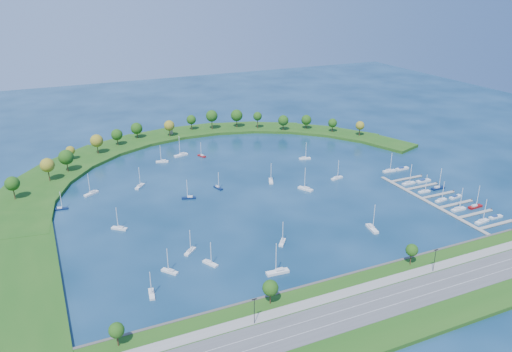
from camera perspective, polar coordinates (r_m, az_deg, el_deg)
name	(u,v)px	position (r m, az deg, el deg)	size (l,w,h in m)	color
ground	(252,187)	(290.07, -0.49, -1.22)	(700.00, 700.00, 0.00)	#07253C
south_shoreline	(385,301)	(197.45, 14.57, -13.69)	(420.00, 43.10, 11.60)	#1D4E14
breakwater	(153,169)	(319.74, -11.69, 0.74)	(286.74, 247.64, 2.00)	#1D4E14
breakwater_trees	(182,132)	(361.14, -8.41, 5.05)	(244.03, 94.28, 15.46)	#382314
harbor_tower	(171,131)	(386.89, -9.64, 5.10)	(2.60, 2.60, 4.60)	gray
dock_system	(441,201)	(289.25, 20.33, -2.65)	(24.28, 82.00, 1.60)	gray
moored_boat_0	(61,208)	(280.74, -21.38, -3.44)	(7.06, 2.87, 10.07)	#0A1A3F
moored_boat_1	(218,187)	(287.88, -4.35, -1.28)	(3.69, 7.16, 10.13)	#0A1A3F
moored_boat_2	(152,293)	(199.97, -11.84, -12.96)	(3.08, 7.46, 10.65)	silver
moored_boat_3	(190,251)	(224.71, -7.55, -8.45)	(6.72, 6.52, 10.75)	silver
moored_boat_4	(189,197)	(276.55, -7.68, -2.42)	(7.95, 4.34, 11.25)	#0A1A3F
moored_boat_5	(278,271)	(208.60, 2.50, -10.82)	(9.81, 3.32, 14.20)	silver
moored_boat_6	(306,188)	(286.67, 5.70, -1.41)	(6.43, 9.24, 13.36)	silver
moored_boat_7	(140,186)	(296.57, -13.13, -1.10)	(6.93, 7.75, 11.98)	silver
moored_boat_8	(91,193)	(294.21, -18.29, -1.84)	(8.68, 6.71, 12.82)	silver
moored_boat_9	(119,228)	(250.62, -15.33, -5.72)	(7.44, 6.63, 11.48)	silver
moored_boat_10	(282,242)	(230.15, 3.03, -7.50)	(6.03, 6.93, 10.61)	silver
moored_boat_11	(372,228)	(247.87, 13.11, -5.79)	(4.21, 9.63, 13.69)	silver
moored_boat_12	(162,161)	(333.64, -10.66, 1.69)	(8.33, 4.30, 11.79)	silver
moored_boat_13	(210,263)	(215.13, -5.26, -9.83)	(5.32, 7.57, 10.96)	silver
moored_boat_14	(181,155)	(343.45, -8.55, 2.43)	(10.13, 5.29, 14.34)	silver
moored_boat_15	(305,158)	(335.23, 5.59, 2.07)	(8.10, 3.79, 11.48)	silver
moored_boat_16	(271,180)	(296.67, 1.71, -0.50)	(5.37, 8.41, 12.03)	silver
moored_boat_17	(202,155)	(340.54, -6.22, 2.36)	(4.41, 6.95, 9.93)	maroon
moored_boat_18	(337,178)	(304.67, 9.22, -0.17)	(8.36, 4.04, 11.84)	silver
moored_boat_19	(170,271)	(211.96, -9.83, -10.61)	(6.31, 7.19, 11.03)	silver
docked_boat_0	(482,221)	(272.30, 24.40, -4.69)	(8.71, 3.41, 12.47)	silver
docked_boat_1	(496,217)	(280.50, 25.69, -4.23)	(7.76, 2.23, 1.58)	silver
docked_boat_2	(458,209)	(281.38, 22.12, -3.48)	(8.59, 2.59, 12.55)	silver
docked_boat_3	(475,206)	(287.97, 23.76, -3.16)	(8.61, 2.73, 12.52)	maroon
docked_boat_4	(441,200)	(289.19, 20.38, -2.55)	(7.96, 3.32, 11.34)	silver
docked_boat_5	(455,197)	(296.43, 21.82, -2.22)	(8.65, 3.52, 1.71)	silver
docked_boat_6	(424,191)	(297.67, 18.66, -1.63)	(7.29, 2.21, 10.64)	silver
docked_boat_7	(438,188)	(304.85, 20.06, -1.25)	(8.66, 2.63, 12.64)	#0A1A3F
docked_boat_8	(409,183)	(306.47, 17.03, -0.74)	(8.44, 2.48, 12.35)	silver
docked_boat_9	(423,181)	(312.80, 18.56, -0.51)	(9.34, 2.67, 1.90)	silver
docked_boat_10	(389,170)	(322.58, 14.97, 0.61)	(8.60, 2.86, 12.47)	silver
docked_boat_11	(402,169)	(328.71, 16.33, 0.82)	(9.32, 3.04, 1.88)	silver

